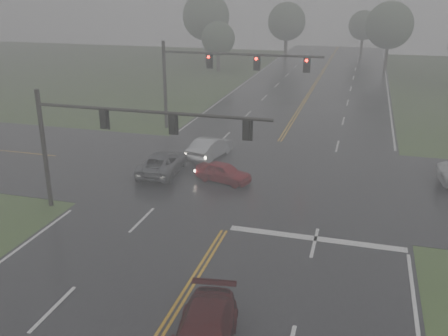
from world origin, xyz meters
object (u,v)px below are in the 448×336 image
(car_grey, at_px, (163,173))
(sedan_red, at_px, (223,182))
(signal_gantry_near, at_px, (108,131))
(signal_gantry_far, at_px, (211,70))
(sedan_silver, at_px, (210,157))

(car_grey, bearing_deg, sedan_red, 170.79)
(sedan_red, bearing_deg, car_grey, 99.78)
(signal_gantry_near, bearing_deg, signal_gantry_far, 89.35)
(signal_gantry_near, bearing_deg, sedan_silver, 78.17)
(sedan_silver, bearing_deg, signal_gantry_near, 90.01)
(signal_gantry_near, distance_m, signal_gantry_far, 17.14)
(signal_gantry_far, bearing_deg, sedan_silver, -73.44)
(sedan_silver, relative_size, signal_gantry_far, 0.33)
(car_grey, bearing_deg, sedan_silver, -121.76)
(sedan_red, relative_size, car_grey, 0.72)
(sedan_silver, bearing_deg, sedan_red, 128.95)
(signal_gantry_near, xyz_separation_m, signal_gantry_far, (0.19, 17.13, 0.57))
(car_grey, distance_m, signal_gantry_near, 7.99)
(car_grey, relative_size, signal_gantry_far, 0.38)
(sedan_silver, relative_size, car_grey, 0.89)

